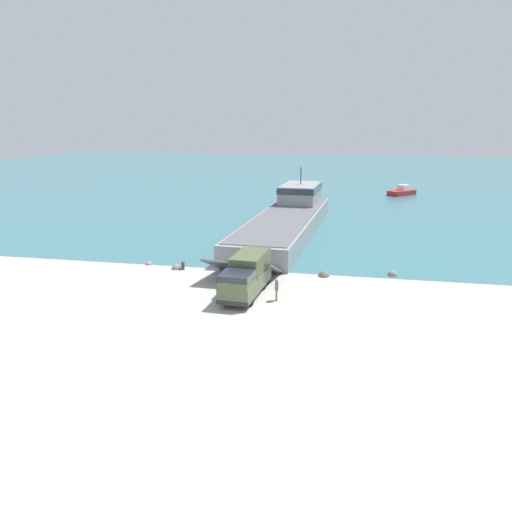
# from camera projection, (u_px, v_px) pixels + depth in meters

# --- Properties ---
(ground_plane) EXTENTS (240.00, 240.00, 0.00)m
(ground_plane) POSITION_uv_depth(u_px,v_px,m) (224.00, 284.00, 42.48)
(ground_plane) COLOR #A8A59E
(water_surface) EXTENTS (240.00, 180.00, 0.01)m
(water_surface) POSITION_uv_depth(u_px,v_px,m) (317.00, 176.00, 131.83)
(water_surface) COLOR #336B75
(water_surface) RESTS_ON ground_plane
(landing_craft) EXTENTS (8.60, 38.68, 7.27)m
(landing_craft) POSITION_uv_depth(u_px,v_px,m) (289.00, 217.00, 63.61)
(landing_craft) COLOR gray
(landing_craft) RESTS_ON ground_plane
(military_truck) EXTENTS (2.84, 7.65, 3.09)m
(military_truck) POSITION_uv_depth(u_px,v_px,m) (246.00, 275.00, 39.45)
(military_truck) COLOR #566042
(military_truck) RESTS_ON ground_plane
(soldier_on_ramp) EXTENTS (0.33, 0.48, 1.76)m
(soldier_on_ramp) POSITION_uv_depth(u_px,v_px,m) (277.00, 288.00, 38.19)
(soldier_on_ramp) COLOR #6B664C
(soldier_on_ramp) RESTS_ON ground_plane
(moored_boat_a) EXTENTS (5.68, 5.88, 1.97)m
(moored_boat_a) POSITION_uv_depth(u_px,v_px,m) (402.00, 192.00, 95.47)
(moored_boat_a) COLOR #B22323
(moored_boat_a) RESTS_ON ground_plane
(mooring_bollard) EXTENTS (0.35, 0.35, 0.79)m
(mooring_bollard) POSITION_uv_depth(u_px,v_px,m) (183.00, 265.00, 46.51)
(mooring_bollard) COLOR #333338
(mooring_bollard) RESTS_ON ground_plane
(shoreline_rock_a) EXTENTS (0.94, 0.94, 0.94)m
(shoreline_rock_a) POSITION_uv_depth(u_px,v_px,m) (177.00, 269.00, 46.85)
(shoreline_rock_a) COLOR gray
(shoreline_rock_a) RESTS_ON ground_plane
(shoreline_rock_b) EXTENTS (0.66, 0.66, 0.66)m
(shoreline_rock_b) POSITION_uv_depth(u_px,v_px,m) (149.00, 265.00, 48.28)
(shoreline_rock_b) COLOR gray
(shoreline_rock_b) RESTS_ON ground_plane
(shoreline_rock_c) EXTENTS (1.03, 1.03, 1.03)m
(shoreline_rock_c) POSITION_uv_depth(u_px,v_px,m) (324.00, 276.00, 44.57)
(shoreline_rock_c) COLOR #66605B
(shoreline_rock_c) RESTS_ON ground_plane
(shoreline_rock_d) EXTENTS (0.90, 0.90, 0.90)m
(shoreline_rock_d) POSITION_uv_depth(u_px,v_px,m) (393.00, 275.00, 44.88)
(shoreline_rock_d) COLOR gray
(shoreline_rock_d) RESTS_ON ground_plane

